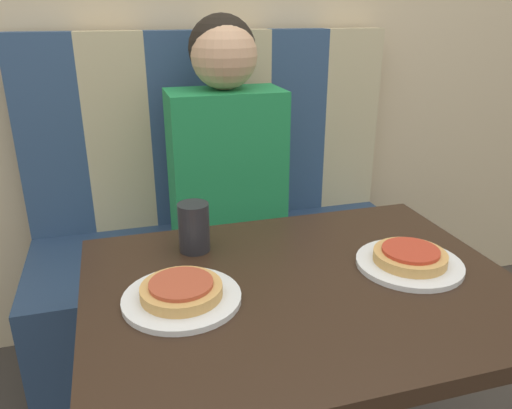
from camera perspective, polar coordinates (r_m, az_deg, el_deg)
The scene contains 9 objects.
booth_seat at distance 1.85m, azimuth -3.04°, elevation -11.15°, with size 1.31×0.57×0.49m.
booth_backrest at distance 1.84m, azimuth -5.19°, elevation 8.61°, with size 1.31×0.08×0.68m.
dining_table at distance 1.10m, azimuth 5.15°, elevation -13.64°, with size 0.88×0.67×0.72m.
person at distance 1.61m, azimuth -3.50°, elevation 7.87°, with size 0.36×0.23×0.74m.
plate_left at distance 0.99m, azimuth -8.49°, elevation -10.46°, with size 0.23×0.23×0.01m.
plate_right at distance 1.15m, azimuth 17.02°, elevation -6.42°, with size 0.23×0.23×0.01m.
pizza_left at distance 0.98m, azimuth -8.55°, elevation -9.48°, with size 0.16×0.16×0.03m.
pizza_right at distance 1.14m, azimuth 17.12°, elevation -5.54°, with size 0.16×0.16×0.03m.
drinking_cup at distance 1.15m, azimuth -7.11°, elevation -2.60°, with size 0.07×0.07×0.12m.
Camera 1 is at (-0.34, -0.83, 1.24)m, focal length 35.00 mm.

